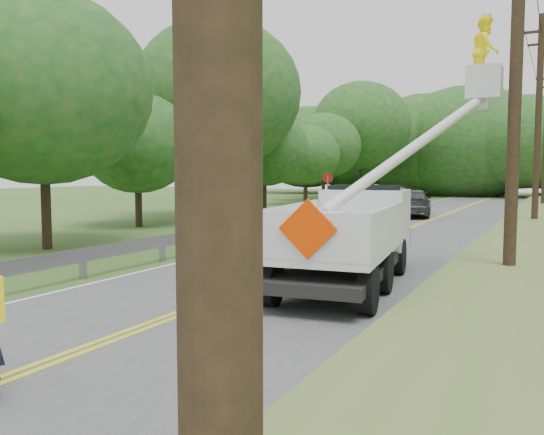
% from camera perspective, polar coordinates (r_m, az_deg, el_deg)
% --- Properties ---
extents(ground, '(140.00, 140.00, 0.00)m').
position_cam_1_polar(ground, '(8.61, -19.27, -12.99)').
color(ground, '#366224').
rests_on(ground, ground).
extents(road, '(7.20, 96.00, 0.03)m').
position_cam_1_polar(road, '(20.65, 10.31, -2.49)').
color(road, '#474749').
rests_on(road, ground).
extents(guardrail, '(0.18, 48.00, 0.77)m').
position_cam_1_polar(guardrail, '(22.91, 1.37, -0.34)').
color(guardrail, gray).
rests_on(guardrail, ground).
extents(utility_poles, '(1.60, 43.30, 10.00)m').
position_cam_1_polar(utility_poles, '(22.78, 25.20, 11.07)').
color(utility_poles, black).
rests_on(utility_poles, ground).
extents(treeline_left, '(10.05, 53.83, 11.01)m').
position_cam_1_polar(treeline_left, '(39.31, 2.31, 9.53)').
color(treeline_left, '#332319').
rests_on(treeline_left, ground).
extents(treeline_horizon, '(57.13, 14.51, 12.26)m').
position_cam_1_polar(treeline_horizon, '(62.02, 22.89, 7.07)').
color(treeline_horizon, '#144D1C').
rests_on(treeline_horizon, ground).
extents(bucket_truck, '(4.30, 6.60, 6.32)m').
position_cam_1_polar(bucket_truck, '(13.44, 9.73, -0.04)').
color(bucket_truck, black).
rests_on(bucket_truck, road).
extents(suv_silver, '(3.43, 5.68, 1.48)m').
position_cam_1_polar(suv_silver, '(23.30, 6.28, 0.22)').
color(suv_silver, '#ACAFB4').
rests_on(suv_silver, road).
extents(suv_darkgrey, '(3.16, 5.64, 1.54)m').
position_cam_1_polar(suv_darkgrey, '(32.78, 14.19, 1.47)').
color(suv_darkgrey, '#3E4347').
rests_on(suv_darkgrey, road).
extents(stop_sign_permanent, '(0.54, 0.12, 2.54)m').
position_cam_1_polar(stop_sign_permanent, '(27.88, 5.76, 2.88)').
color(stop_sign_permanent, gray).
rests_on(stop_sign_permanent, ground).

